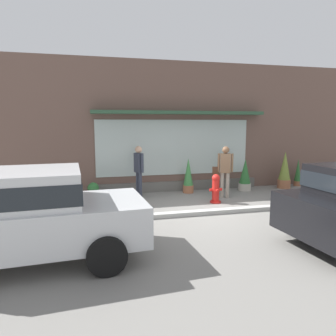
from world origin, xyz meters
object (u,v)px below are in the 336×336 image
object	(u,v)px
pedestrian_with_handbag	(225,168)
parked_car_silver	(20,212)
pedestrian_passerby	(139,167)
potted_plant_doorstep	(285,171)
potted_plant_corner_tall	(298,173)
potted_plant_by_entrance	(245,175)
potted_plant_near_hydrant	(216,185)
potted_plant_window_left	(93,190)
potted_plant_trailing_edge	(188,176)
fire_hydrant	(216,189)

from	to	relation	value
pedestrian_with_handbag	parked_car_silver	size ratio (longest dim) A/B	0.41
pedestrian_with_handbag	pedestrian_passerby	bearing A→B (deg)	8.39
potted_plant_doorstep	potted_plant_corner_tall	world-z (taller)	potted_plant_doorstep
potted_plant_by_entrance	potted_plant_near_hydrant	distance (m)	1.15
potted_plant_doorstep	potted_plant_window_left	distance (m)	7.24
potted_plant_near_hydrant	potted_plant_trailing_edge	world-z (taller)	potted_plant_trailing_edge
parked_car_silver	potted_plant_window_left	size ratio (longest dim) A/B	8.06
potted_plant_doorstep	potted_plant_by_entrance	bearing A→B (deg)	-178.67
potted_plant_near_hydrant	potted_plant_trailing_edge	xyz separation A→B (m)	(-1.09, -0.01, 0.39)
potted_plant_near_hydrant	pedestrian_passerby	bearing A→B (deg)	-173.88
pedestrian_passerby	potted_plant_doorstep	xyz separation A→B (m)	(5.72, 0.21, -0.35)
potted_plant_corner_tall	potted_plant_by_entrance	bearing A→B (deg)	-172.71
pedestrian_with_handbag	potted_plant_doorstep	xyz separation A→B (m)	(2.93, 0.93, -0.34)
pedestrian_passerby	potted_plant_trailing_edge	distance (m)	1.92
pedestrian_passerby	potted_plant_window_left	xyz separation A→B (m)	(-1.51, 0.26, -0.75)
pedestrian_with_handbag	potted_plant_by_entrance	xyz separation A→B (m)	(1.23, 0.89, -0.46)
pedestrian_with_handbag	potted_plant_by_entrance	world-z (taller)	pedestrian_with_handbag
pedestrian_passerby	potted_plant_doorstep	size ratio (longest dim) A/B	1.22
potted_plant_corner_tall	fire_hydrant	bearing A→B (deg)	-157.44
parked_car_silver	potted_plant_corner_tall	bearing A→B (deg)	24.58
potted_plant_by_entrance	potted_plant_window_left	xyz separation A→B (m)	(-5.53, 0.10, -0.28)
fire_hydrant	potted_plant_by_entrance	world-z (taller)	potted_plant_by_entrance
pedestrian_with_handbag	pedestrian_passerby	xyz separation A→B (m)	(-2.79, 0.72, 0.01)
potted_plant_trailing_edge	potted_plant_window_left	size ratio (longest dim) A/B	2.36
pedestrian_with_handbag	potted_plant_trailing_edge	size ratio (longest dim) A/B	1.38
potted_plant_doorstep	potted_plant_trailing_edge	xyz separation A→B (m)	(-3.87, 0.10, -0.08)
potted_plant_by_entrance	potted_plant_near_hydrant	bearing A→B (deg)	172.21
pedestrian_passerby	potted_plant_window_left	size ratio (longest dim) A/B	3.28
fire_hydrant	potted_plant_trailing_edge	bearing A→B (deg)	104.43
potted_plant_near_hydrant	potted_plant_window_left	distance (m)	4.45
parked_car_silver	potted_plant_window_left	world-z (taller)	parked_car_silver
pedestrian_passerby	potted_plant_by_entrance	bearing A→B (deg)	-110.58
potted_plant_near_hydrant	potted_plant_doorstep	bearing A→B (deg)	-2.24
potted_plant_near_hydrant	pedestrian_with_handbag	bearing A→B (deg)	-98.10
potted_plant_near_hydrant	potted_plant_window_left	size ratio (longest dim) A/B	0.81
potted_plant_trailing_edge	parked_car_silver	bearing A→B (deg)	-133.64
parked_car_silver	potted_plant_by_entrance	world-z (taller)	parked_car_silver
fire_hydrant	potted_plant_trailing_edge	size ratio (longest dim) A/B	0.73
pedestrian_passerby	potted_plant_near_hydrant	bearing A→B (deg)	-106.84
pedestrian_passerby	potted_plant_trailing_edge	bearing A→B (deg)	-103.51
potted_plant_by_entrance	potted_plant_doorstep	distance (m)	1.70
fire_hydrant	pedestrian_with_handbag	xyz separation A→B (m)	(0.54, 0.56, 0.57)
pedestrian_with_handbag	potted_plant_window_left	size ratio (longest dim) A/B	3.27
potted_plant_by_entrance	potted_plant_doorstep	bearing A→B (deg)	1.33
pedestrian_with_handbag	potted_plant_doorstep	bearing A→B (deg)	-139.45
fire_hydrant	potted_plant_near_hydrant	bearing A→B (deg)	66.86
potted_plant_corner_tall	pedestrian_passerby	bearing A→B (deg)	-175.73
parked_car_silver	potted_plant_corner_tall	xyz separation A→B (m)	(9.27, 4.99, -0.43)
potted_plant_window_left	potted_plant_doorstep	bearing A→B (deg)	-0.46
parked_car_silver	pedestrian_with_handbag	bearing A→B (deg)	30.61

